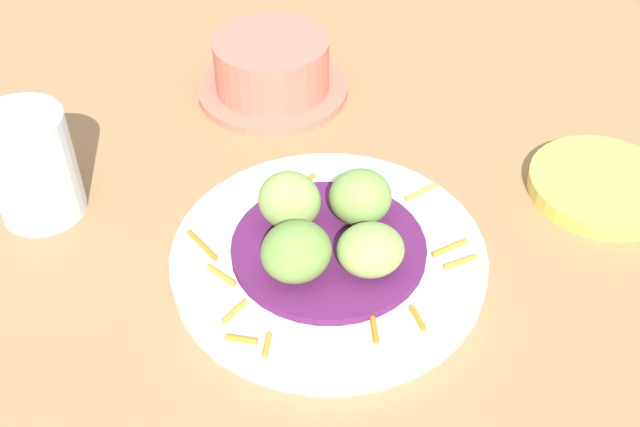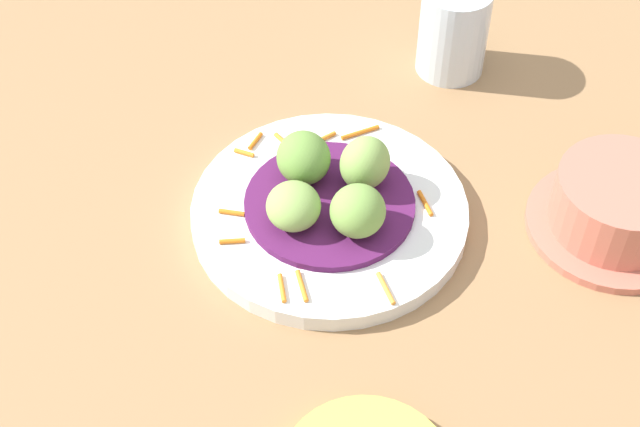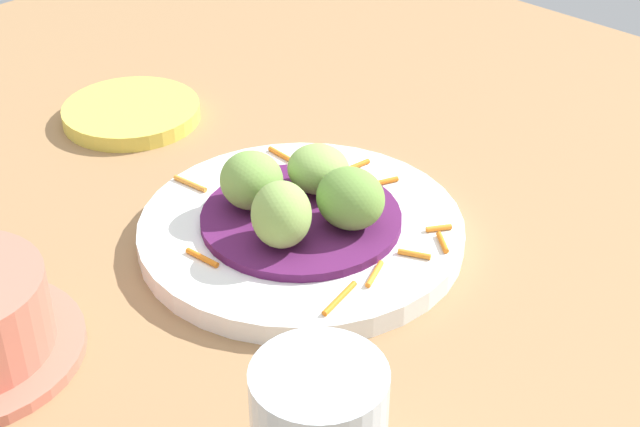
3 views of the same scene
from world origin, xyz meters
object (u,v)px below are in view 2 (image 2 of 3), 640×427
Objects in this scene: guac_scoop_left at (365,163)px; guac_scoop_center at (304,158)px; guac_scoop_back at (358,210)px; terracotta_bowl at (618,207)px; guac_scoop_right at (293,206)px; water_glass at (453,30)px; main_plate at (330,213)px.

guac_scoop_center is at bearing -20.85° from guac_scoop_left.
terracotta_bowl is at bearing 172.61° from guac_scoop_back.
guac_scoop_right is at bearing 24.15° from guac_scoop_left.
guac_scoop_back is 0.52× the size of water_glass.
guac_scoop_back reaches higher than guac_scoop_right.
water_glass reaches higher than guac_scoop_right.
guac_scoop_left is 0.97× the size of guac_scoop_right.
guac_scoop_back is at bearing 114.15° from guac_scoop_center.
main_plate is 5.02× the size of guac_scoop_left.
guac_scoop_left is (-3.41, -1.53, 3.80)cm from main_plate.
guac_scoop_right and terracotta_bowl have the same top height.
guac_scoop_left is 7.50cm from guac_scoop_right.
terracotta_bowl is at bearing 170.02° from guac_scoop_right.
guac_scoop_left is at bearing -110.85° from guac_scoop_back.
guac_scoop_left reaches higher than main_plate.
guac_scoop_center is (1.53, -3.41, 3.67)cm from main_plate.
main_plate is 4.89× the size of guac_scoop_right.
guac_scoop_right is (6.82, 3.06, -0.56)cm from guac_scoop_left.
guac_scoop_center is 5.30cm from guac_scoop_right.
guac_scoop_right is 5.30cm from guac_scoop_back.
terracotta_bowl is (-23.43, 6.25, 1.89)cm from main_plate.
guac_scoop_left is 0.52× the size of water_glass.
main_plate is at bearing 24.15° from guac_scoop_left.
water_glass is (-13.15, -16.19, -0.01)cm from guac_scoop_left.
main_plate is 5.33cm from guac_scoop_left.
guac_scoop_center is 0.55× the size of water_glass.
guac_scoop_center reaches higher than guac_scoop_back.
guac_scoop_right is at bearing 24.15° from main_plate.
water_glass reaches higher than terracotta_bowl.
guac_scoop_back is (1.88, 4.94, -0.21)cm from guac_scoop_left.
main_plate is at bearing 114.15° from guac_scoop_center.
water_glass is at bearing -133.06° from main_plate.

